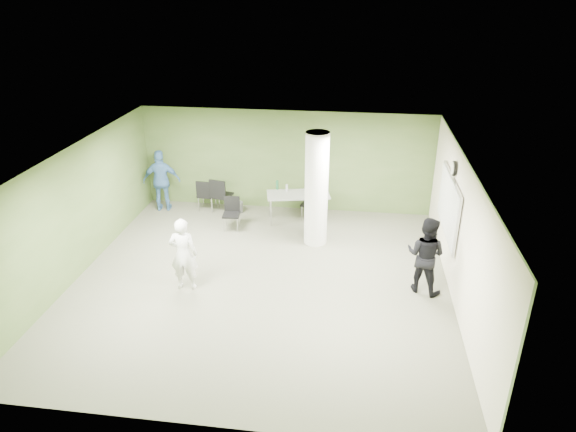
# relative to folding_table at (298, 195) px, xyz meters

# --- Properties ---
(floor) EXTENTS (8.00, 8.00, 0.00)m
(floor) POSITION_rel_folding_table_xyz_m (-0.42, -3.18, -0.73)
(floor) COLOR #535543
(floor) RESTS_ON ground
(ceiling) EXTENTS (8.00, 8.00, 0.00)m
(ceiling) POSITION_rel_folding_table_xyz_m (-0.42, -3.18, 2.07)
(ceiling) COLOR white
(ceiling) RESTS_ON wall_back
(wall_back) EXTENTS (8.00, 2.80, 0.02)m
(wall_back) POSITION_rel_folding_table_xyz_m (-0.42, 0.82, 0.67)
(wall_back) COLOR #455E2C
(wall_back) RESTS_ON floor
(wall_left) EXTENTS (0.02, 8.00, 2.80)m
(wall_left) POSITION_rel_folding_table_xyz_m (-4.42, -3.18, 0.67)
(wall_left) COLOR #455E2C
(wall_left) RESTS_ON floor
(wall_right_cream) EXTENTS (0.02, 8.00, 2.80)m
(wall_right_cream) POSITION_rel_folding_table_xyz_m (3.58, -3.18, 0.67)
(wall_right_cream) COLOR beige
(wall_right_cream) RESTS_ON floor
(column) EXTENTS (0.56, 0.56, 2.80)m
(column) POSITION_rel_folding_table_xyz_m (0.58, -1.18, 0.67)
(column) COLOR silver
(column) RESTS_ON floor
(whiteboard) EXTENTS (0.05, 2.30, 1.30)m
(whiteboard) POSITION_rel_folding_table_xyz_m (3.51, -1.98, 0.77)
(whiteboard) COLOR silver
(whiteboard) RESTS_ON wall_right_cream
(wall_clock) EXTENTS (0.06, 0.32, 0.32)m
(wall_clock) POSITION_rel_folding_table_xyz_m (3.51, -1.98, 1.62)
(wall_clock) COLOR black
(wall_clock) RESTS_ON wall_right_cream
(folding_table) EXTENTS (1.75, 1.04, 1.03)m
(folding_table) POSITION_rel_folding_table_xyz_m (0.00, 0.00, 0.00)
(folding_table) COLOR gray
(folding_table) RESTS_ON floor
(wastebasket) EXTENTS (0.26, 0.26, 0.29)m
(wastebasket) POSITION_rel_folding_table_xyz_m (-1.70, 0.33, -0.58)
(wastebasket) COLOR #4C4C4C
(wastebasket) RESTS_ON floor
(chair_back_left) EXTENTS (0.48, 0.48, 0.91)m
(chair_back_left) POSITION_rel_folding_table_xyz_m (-2.62, 0.31, -0.20)
(chair_back_left) COLOR black
(chair_back_left) RESTS_ON floor
(chair_back_right) EXTENTS (0.60, 0.60, 1.01)m
(chair_back_right) POSITION_rel_folding_table_xyz_m (-2.18, 0.21, -0.14)
(chair_back_right) COLOR black
(chair_back_right) RESTS_ON floor
(chair_table_left) EXTENTS (0.46, 0.46, 0.85)m
(chair_table_left) POSITION_rel_folding_table_xyz_m (-1.64, -0.69, -0.24)
(chair_table_left) COLOR black
(chair_table_left) RESTS_ON floor
(chair_table_right) EXTENTS (0.56, 0.56, 0.93)m
(chair_table_right) POSITION_rel_folding_table_xyz_m (0.37, 0.20, -0.19)
(chair_table_right) COLOR black
(chair_table_right) RESTS_ON floor
(woman_white) EXTENTS (0.61, 0.42, 1.60)m
(woman_white) POSITION_rel_folding_table_xyz_m (-1.94, -3.62, 0.07)
(woman_white) COLOR silver
(woman_white) RESTS_ON floor
(man_black) EXTENTS (1.00, 0.92, 1.66)m
(man_black) POSITION_rel_folding_table_xyz_m (2.98, -3.05, 0.10)
(man_black) COLOR black
(man_black) RESTS_ON floor
(man_blue) EXTENTS (1.08, 0.61, 1.74)m
(man_blue) POSITION_rel_folding_table_xyz_m (-3.82, 0.22, 0.14)
(man_blue) COLOR #416CA2
(man_blue) RESTS_ON floor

